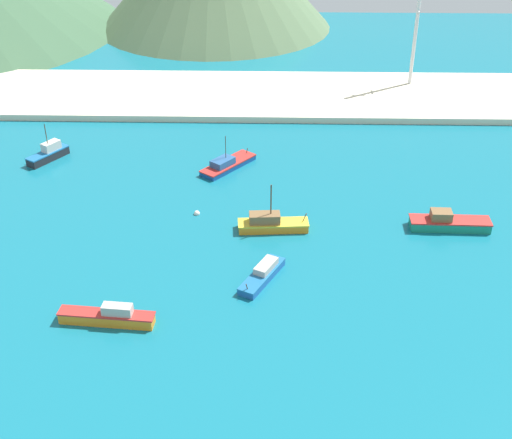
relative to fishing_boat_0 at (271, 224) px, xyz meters
name	(u,v)px	position (x,y,z in m)	size (l,w,h in m)	color
ground	(194,324)	(-8.70, -20.32, -1.23)	(260.00, 280.00, 0.50)	#146B7F
fishing_boat_0	(271,224)	(0.00, 0.00, 0.00)	(9.94, 3.36, 7.05)	orange
fishing_boat_1	(49,153)	(-37.15, 21.53, 0.09)	(5.99, 7.61, 6.35)	#232328
fishing_boat_4	(449,223)	(24.70, 0.93, -0.04)	(11.18, 3.14, 2.76)	#198466
fishing_boat_5	(108,316)	(-18.34, -20.67, -0.06)	(11.16, 2.84, 2.59)	orange
fishing_boat_6	(227,164)	(-7.26, 18.90, -0.26)	(9.05, 10.29, 5.79)	#14478C
fishing_boat_8	(263,274)	(-0.95, -11.65, -0.28)	(5.97, 8.77, 1.89)	#1E5BA8
buoy_1	(197,213)	(-10.72, 3.96, -0.83)	(0.85, 0.85, 0.85)	silver
beach_strip	(229,95)	(-8.70, 50.76, -0.38)	(247.00, 26.00, 1.20)	beige
radio_tower	(416,26)	(28.64, 56.80, 12.16)	(2.58, 2.06, 25.77)	silver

